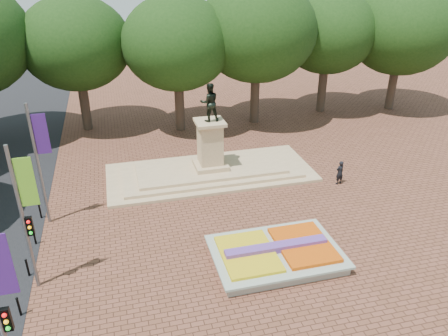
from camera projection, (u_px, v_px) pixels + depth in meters
name	position (u px, v px, depth m)	size (l,w,h in m)	color
ground	(245.00, 240.00, 23.23)	(90.00, 90.00, 0.00)	brown
flower_bed	(276.00, 253.00, 21.56)	(6.30, 4.30, 0.91)	gray
monument	(210.00, 163.00, 29.79)	(14.00, 6.00, 6.40)	tan
tree_row_back	(210.00, 48.00, 36.46)	(44.80, 8.80, 10.43)	#382B1E
banner_poles	(24.00, 217.00, 18.09)	(0.88, 11.17, 7.00)	slate
bollard_row	(23.00, 285.00, 19.26)	(0.12, 13.12, 0.98)	black
pedestrian	(340.00, 172.00, 28.57)	(0.60, 0.39, 1.65)	black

